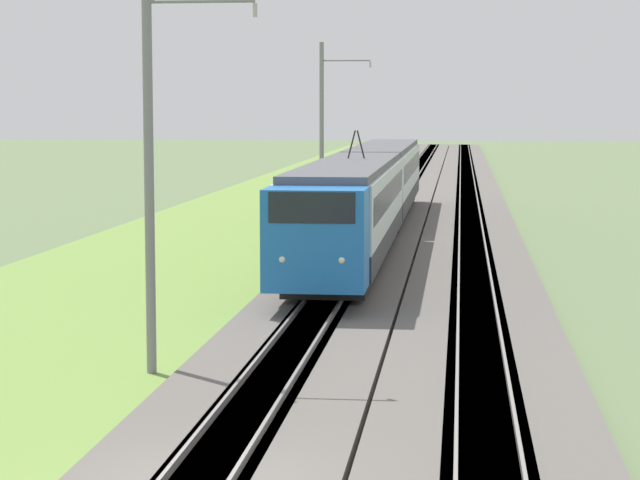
# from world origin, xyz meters

# --- Properties ---
(ballast_main) EXTENTS (240.00, 4.40, 0.30)m
(ballast_main) POSITION_xyz_m (50.00, 0.00, 0.15)
(ballast_main) COLOR #605B56
(ballast_main) RESTS_ON ground
(ballast_adjacent) EXTENTS (240.00, 4.40, 0.30)m
(ballast_adjacent) POSITION_xyz_m (50.00, -4.50, 0.15)
(ballast_adjacent) COLOR #605B56
(ballast_adjacent) RESTS_ON ground
(track_main) EXTENTS (240.00, 1.57, 0.45)m
(track_main) POSITION_xyz_m (50.00, 0.00, 0.16)
(track_main) COLOR #4C4238
(track_main) RESTS_ON ground
(track_adjacent) EXTENTS (240.00, 1.57, 0.45)m
(track_adjacent) POSITION_xyz_m (50.00, -4.50, 0.16)
(track_adjacent) COLOR #4C4238
(track_adjacent) RESTS_ON ground
(grass_verge) EXTENTS (240.00, 11.99, 0.12)m
(grass_verge) POSITION_xyz_m (50.00, 7.02, 0.06)
(grass_verge) COLOR olive
(grass_verge) RESTS_ON ground
(passenger_train) EXTENTS (42.67, 2.98, 5.17)m
(passenger_train) POSITION_xyz_m (36.29, 0.00, 2.43)
(passenger_train) COLOR blue
(passenger_train) RESTS_ON ground
(catenary_mast_near) EXTENTS (0.22, 2.56, 9.26)m
(catenary_mast_near) POSITION_xyz_m (8.43, 2.82, 4.78)
(catenary_mast_near) COLOR slate
(catenary_mast_near) RESTS_ON ground
(catenary_mast_mid) EXTENTS (0.22, 2.56, 9.21)m
(catenary_mast_mid) POSITION_xyz_m (42.93, 2.82, 4.75)
(catenary_mast_mid) COLOR slate
(catenary_mast_mid) RESTS_ON ground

